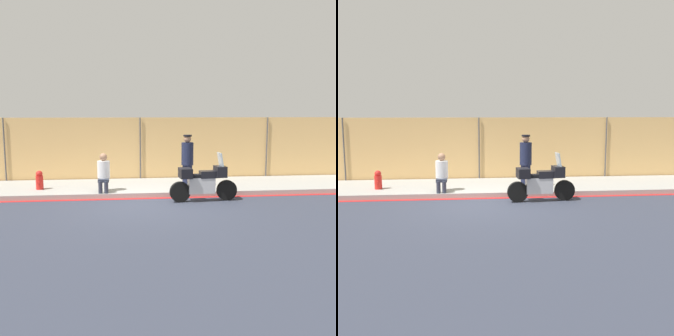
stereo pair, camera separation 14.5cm
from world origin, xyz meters
TOP-DOWN VIEW (x-y plane):
  - ground_plane at (0.00, 0.00)m, footprint 120.00×120.00m
  - sidewalk at (0.00, 2.45)m, footprint 37.97×2.88m
  - curb_paint_stripe at (0.00, 0.93)m, footprint 37.97×0.18m
  - storefront_fence at (-0.00, 3.98)m, footprint 36.07×0.17m
  - motorcycle at (1.80, 0.36)m, footprint 2.15×0.60m
  - officer_standing at (1.55, 1.90)m, footprint 0.41×0.41m
  - person_seated_on_curb at (-1.30, 1.46)m, footprint 0.41×0.67m
  - fire_hydrant at (-3.48, 2.03)m, footprint 0.25×0.31m

SIDE VIEW (x-z plane):
  - ground_plane at x=0.00m, z-range 0.00..0.00m
  - curb_paint_stripe at x=0.00m, z-range 0.00..0.01m
  - sidewalk at x=0.00m, z-range 0.00..0.16m
  - fire_hydrant at x=-3.48m, z-range 0.15..0.79m
  - motorcycle at x=1.80m, z-range -0.14..1.37m
  - person_seated_on_curb at x=-1.30m, z-range 0.22..1.48m
  - officer_standing at x=1.55m, z-range 0.18..2.00m
  - storefront_fence at x=0.00m, z-range 0.00..2.54m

